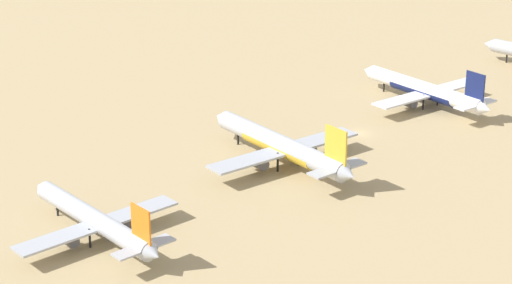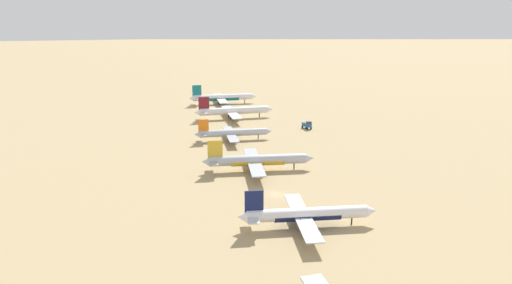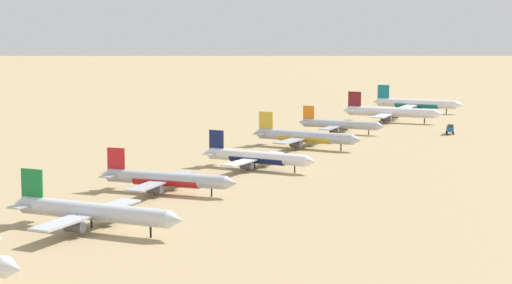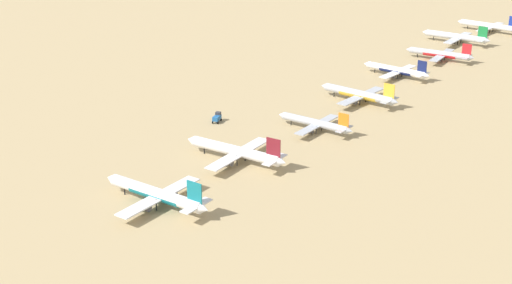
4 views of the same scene
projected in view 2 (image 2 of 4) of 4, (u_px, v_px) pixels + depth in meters
The scene contains 7 objects.
ground_plane at pixel (276, 194), 145.11m from camera, with size 1837.66×1837.66×0.00m, color tan.
parked_jet_3 at pixel (306, 214), 122.08m from camera, with size 37.20×30.39×10.74m.
parked_jet_4 at pixel (257, 160), 165.88m from camera, with size 40.17×32.81×11.60m.
parked_jet_5 at pixel (232, 133), 205.67m from camera, with size 34.54×28.09×9.96m.
parked_jet_6 at pixel (233, 111), 248.04m from camera, with size 42.52×34.47×12.28m.
parked_jet_7 at pixel (222, 98), 287.98m from camera, with size 42.08×34.19×12.13m.
service_truck at pixel (307, 125), 226.77m from camera, with size 3.83×5.61×3.90m.
Camera 2 is at (-40.82, -129.41, 54.31)m, focal length 32.85 mm.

